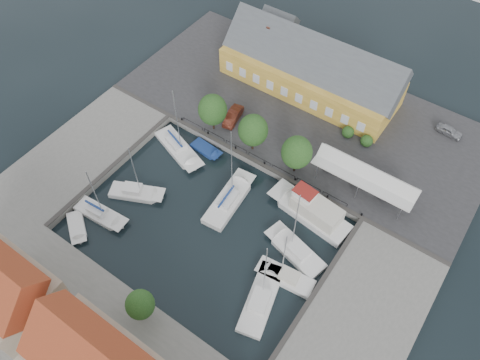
% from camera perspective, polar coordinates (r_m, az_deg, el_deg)
% --- Properties ---
extents(ground, '(140.00, 140.00, 0.00)m').
position_cam_1_polar(ground, '(61.94, -3.20, -4.46)').
color(ground, black).
rests_on(ground, ground).
extents(north_quay, '(56.00, 26.00, 1.00)m').
position_cam_1_polar(north_quay, '(74.06, 7.65, 8.13)').
color(north_quay, '#2D2D30').
rests_on(north_quay, ground).
extents(west_quay, '(12.00, 24.00, 1.00)m').
position_cam_1_polar(west_quay, '(71.70, -18.41, 3.38)').
color(west_quay, slate).
rests_on(west_quay, ground).
extents(east_quay, '(12.00, 24.00, 1.00)m').
position_cam_1_polar(east_quay, '(56.57, 14.31, -16.29)').
color(east_quay, slate).
rests_on(east_quay, ground).
extents(south_bank, '(56.00, 14.00, 1.00)m').
position_cam_1_polar(south_bank, '(56.18, -16.95, -18.90)').
color(south_bank, slate).
rests_on(south_bank, ground).
extents(quay_edge_fittings, '(56.00, 24.72, 0.40)m').
position_cam_1_polar(quay_edge_fittings, '(63.17, -0.64, -0.99)').
color(quay_edge_fittings, '#383533').
rests_on(quay_edge_fittings, north_quay).
extents(warehouse, '(28.56, 14.00, 9.55)m').
position_cam_1_polar(warehouse, '(75.92, 8.33, 13.35)').
color(warehouse, gold).
rests_on(warehouse, north_quay).
extents(tent_canopy, '(14.00, 4.00, 2.83)m').
position_cam_1_polar(tent_canopy, '(63.20, 14.99, 0.42)').
color(tent_canopy, silver).
rests_on(tent_canopy, north_quay).
extents(quay_trees, '(18.20, 4.20, 6.30)m').
position_cam_1_polar(quay_trees, '(64.81, 1.61, 6.08)').
color(quay_trees, black).
rests_on(quay_trees, north_quay).
extents(car_silver, '(3.98, 1.90, 1.31)m').
position_cam_1_polar(car_silver, '(75.70, 24.17, 5.49)').
color(car_silver, '#9FA1A6').
rests_on(car_silver, north_quay).
extents(car_red, '(2.59, 4.98, 1.56)m').
position_cam_1_polar(car_red, '(71.07, -0.84, 7.79)').
color(car_red, '#4E1C12').
rests_on(car_red, north_quay).
extents(center_sailboat, '(3.87, 10.18, 13.52)m').
position_cam_1_polar(center_sailboat, '(62.80, -1.40, -2.57)').
color(center_sailboat, white).
rests_on(center_sailboat, ground).
extents(trawler, '(12.13, 4.86, 5.00)m').
position_cam_1_polar(trawler, '(61.75, 8.80, -3.85)').
color(trawler, white).
rests_on(trawler, ground).
extents(east_boat_a, '(8.90, 4.90, 12.08)m').
position_cam_1_polar(east_boat_a, '(59.27, 6.84, -8.69)').
color(east_boat_a, white).
rests_on(east_boat_a, ground).
extents(east_boat_b, '(7.47, 3.14, 10.08)m').
position_cam_1_polar(east_boat_b, '(57.52, 5.69, -11.82)').
color(east_boat_b, white).
rests_on(east_boat_b, ground).
extents(east_boat_c, '(5.06, 9.61, 11.75)m').
position_cam_1_polar(east_boat_c, '(56.12, 2.49, -14.55)').
color(east_boat_c, white).
rests_on(east_boat_c, ground).
extents(west_boat_a, '(10.03, 5.77, 12.78)m').
position_cam_1_polar(west_boat_a, '(69.23, -7.52, 3.82)').
color(west_boat_a, white).
rests_on(west_boat_a, ground).
extents(west_boat_c, '(7.80, 5.35, 10.35)m').
position_cam_1_polar(west_boat_c, '(65.21, -12.58, -1.58)').
color(west_boat_c, white).
rests_on(west_boat_c, ground).
extents(west_boat_d, '(7.91, 2.93, 10.47)m').
position_cam_1_polar(west_boat_d, '(64.38, -16.66, -4.04)').
color(west_boat_d, white).
rests_on(west_boat_d, ground).
extents(launch_sw, '(5.33, 4.50, 0.98)m').
position_cam_1_polar(launch_sw, '(64.37, -19.23, -5.52)').
color(launch_sw, white).
rests_on(launch_sw, ground).
extents(launch_nw, '(5.09, 2.39, 0.88)m').
position_cam_1_polar(launch_nw, '(68.91, -4.18, 3.70)').
color(launch_nw, navy).
rests_on(launch_nw, ground).
extents(townhouses, '(36.30, 8.50, 12.00)m').
position_cam_1_polar(townhouses, '(50.40, -18.74, -20.09)').
color(townhouses, '#BCAB91').
rests_on(townhouses, south_bank).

